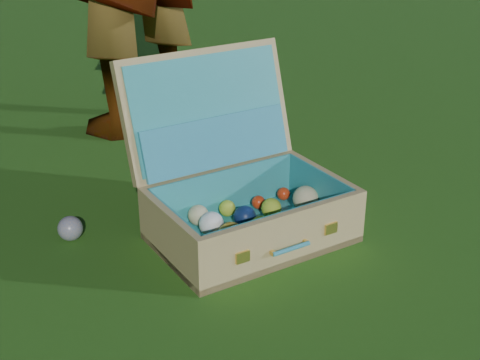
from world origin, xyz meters
name	(u,v)px	position (x,y,z in m)	size (l,w,h in m)	color
ground	(201,223)	(0.00, 0.00, 0.00)	(60.00, 60.00, 0.00)	#215114
stray_ball	(70,228)	(-0.37, 0.08, 0.04)	(0.07, 0.07, 0.07)	#3C5C9C
suitcase	(236,186)	(0.08, -0.08, 0.14)	(0.56, 0.53, 0.49)	tan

